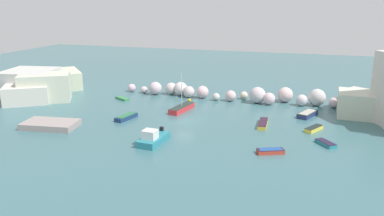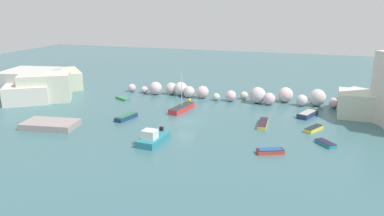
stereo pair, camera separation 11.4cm
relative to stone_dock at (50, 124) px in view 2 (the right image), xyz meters
The scene contains 14 objects.
cove_water 18.53m from the stone_dock, 26.58° to the left, with size 160.00×160.00×0.00m, color #3E6A71.
cliff_headland_left 20.51m from the stone_dock, 132.92° to the left, with size 18.25×22.94×4.71m.
rock_breakwater 30.76m from the stone_dock, 46.53° to the left, with size 37.85×4.80×2.79m.
stone_dock is the anchor object (origin of this frame).
channel_buoy 23.30m from the stone_dock, 53.36° to the left, with size 0.59×0.59×0.59m, color gold.
moored_boat_0 36.04m from the stone_dock, ahead, with size 2.58×2.83×0.43m.
moored_boat_1 16.88m from the stone_dock, 82.63° to the left, with size 3.09×2.37×0.37m.
moored_boat_2 35.65m from the stone_dock, 15.45° to the left, with size 2.43×3.27×0.55m.
moored_boat_3 19.53m from the stone_dock, 42.25° to the left, with size 2.53×5.99×5.93m.
moored_boat_4 10.43m from the stone_dock, 38.69° to the left, with size 2.07×4.10×0.65m.
moored_boat_5 29.23m from the stone_dock, 19.19° to the left, with size 1.34×4.53×0.55m.
moored_boat_6 15.80m from the stone_dock, ahead, with size 2.61×5.05×1.91m.
moored_boat_7 37.04m from the stone_dock, 25.69° to the left, with size 3.06×4.54×0.69m.
moored_boat_8 29.75m from the stone_dock, ahead, with size 3.24×2.23×0.53m.
Camera 2 is at (17.00, -49.67, 16.73)m, focal length 35.76 mm.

